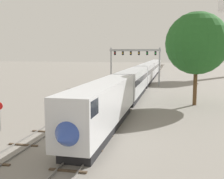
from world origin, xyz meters
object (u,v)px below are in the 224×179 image
object	(u,v)px
signal_gantry	(135,58)
trackside_tree_left	(197,43)
stop_sign	(0,112)
passenger_train	(145,73)

from	to	relation	value
signal_gantry	trackside_tree_left	distance (m)	26.23
trackside_tree_left	stop_sign	bearing A→B (deg)	-137.36
signal_gantry	trackside_tree_left	bearing A→B (deg)	-62.58
signal_gantry	stop_sign	size ratio (longest dim) A/B	4.20
passenger_train	stop_sign	xyz separation A→B (m)	(-10.00, -44.25, -0.74)
stop_sign	trackside_tree_left	distance (m)	27.80
passenger_train	stop_sign	size ratio (longest dim) A/B	36.18
stop_sign	signal_gantry	bearing A→B (deg)	79.39
passenger_train	trackside_tree_left	world-z (taller)	trackside_tree_left
trackside_tree_left	signal_gantry	bearing A→B (deg)	117.42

